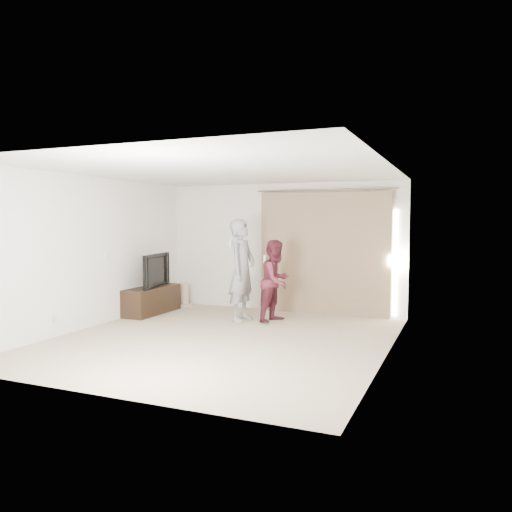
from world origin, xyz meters
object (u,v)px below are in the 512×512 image
Objects in this scene: tv_console at (152,300)px; tv at (151,270)px; person_man at (242,270)px; person_woman at (276,281)px.

tv is (0.00, 0.00, 0.60)m from tv_console.
tv is 1.96m from person_man.
person_man is 1.25× the size of person_woman.
person_woman reaches higher than tv_console.
tv is at bearing -178.93° from person_man.
tv is at bearing 0.00° from tv_console.
tv is 0.77× the size of person_woman.
person_man reaches higher than person_woman.
person_man reaches higher than tv.
person_man reaches higher than tv_console.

